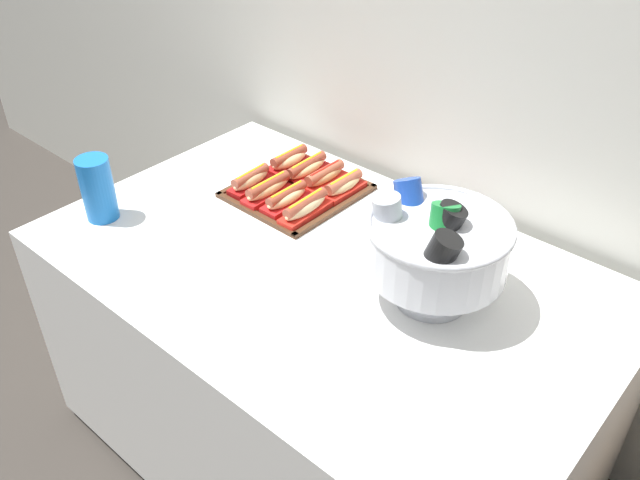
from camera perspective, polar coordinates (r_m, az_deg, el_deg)
The scene contains 15 objects.
ground_plane at distance 2.25m, azimuth 0.21°, elevation -17.53°, with size 10.00×10.00×0.00m, color #38332D.
back_wall at distance 1.87m, azimuth 12.17°, elevation 19.35°, with size 6.00×0.10×2.60m, color beige.
buffet_table at distance 1.95m, azimuth 0.24°, elevation -10.46°, with size 1.49×0.93×0.76m.
serving_tray at distance 1.99m, azimuth -1.99°, elevation 4.20°, with size 0.33×0.36×0.01m.
hot_dog_0 at distance 2.00m, azimuth -5.99°, elevation 5.16°, with size 0.06×0.15×0.06m.
hot_dog_1 at distance 1.95m, azimuth -4.49°, elevation 4.40°, with size 0.06×0.18×0.06m.
hot_dog_2 at distance 1.91m, azimuth -2.91°, elevation 3.61°, with size 0.06×0.16×0.06m.
hot_dog_3 at distance 1.86m, azimuth -1.26°, elevation 2.82°, with size 0.06×0.18×0.06m.
hot_dog_4 at distance 2.10m, azimuth -2.68°, elevation 6.88°, with size 0.07×0.15×0.06m.
hot_dog_5 at distance 2.05m, azimuth -1.17°, elevation 6.16°, with size 0.07×0.18×0.06m.
hot_dog_6 at distance 2.01m, azimuth 0.40°, elevation 5.49°, with size 0.06×0.16×0.06m.
hot_dog_7 at distance 1.97m, azimuth 2.04°, elevation 4.71°, with size 0.06×0.15×0.06m.
punch_bowl at distance 1.52m, azimuth 9.91°, elevation -0.38°, with size 0.34×0.34×0.28m.
cup_stack at distance 1.94m, azimuth -18.63°, elevation 4.21°, with size 0.09×0.09×0.19m.
donut at distance 1.86m, azimuth 9.29°, elevation 1.75°, with size 0.15×0.15×0.04m.
Camera 1 is at (0.89, -1.02, 1.80)m, focal length 37.11 mm.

